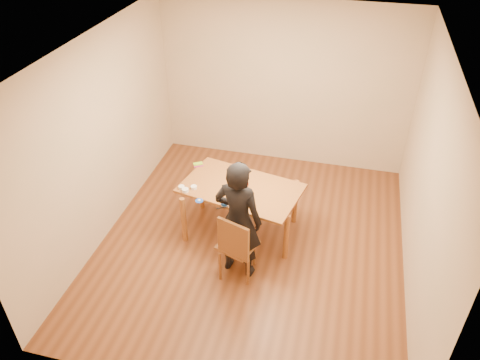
% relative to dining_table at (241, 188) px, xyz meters
% --- Properties ---
extents(room_shell, '(4.00, 4.50, 2.70)m').
position_rel_dining_table_xyz_m(room_shell, '(0.20, 0.13, 0.62)').
color(room_shell, '#5E3017').
rests_on(room_shell, ground).
extents(dining_table, '(1.69, 1.21, 0.04)m').
position_rel_dining_table_xyz_m(dining_table, '(0.00, 0.00, 0.00)').
color(dining_table, brown).
rests_on(dining_table, floor).
extents(dining_chair, '(0.52, 0.52, 0.04)m').
position_rel_dining_table_xyz_m(dining_chair, '(0.15, -0.78, -0.28)').
color(dining_chair, brown).
rests_on(dining_chair, floor).
extents(cake_plate, '(0.27, 0.27, 0.02)m').
position_rel_dining_table_xyz_m(cake_plate, '(-0.05, 0.05, 0.03)').
color(cake_plate, red).
rests_on(cake_plate, dining_table).
extents(cake, '(0.20, 0.20, 0.07)m').
position_rel_dining_table_xyz_m(cake, '(-0.05, 0.05, 0.07)').
color(cake, white).
rests_on(cake, cake_plate).
extents(frosting_dome, '(0.20, 0.20, 0.03)m').
position_rel_dining_table_xyz_m(frosting_dome, '(-0.05, 0.05, 0.12)').
color(frosting_dome, white).
rests_on(frosting_dome, cake).
extents(frosting_tub, '(0.09, 0.09, 0.08)m').
position_rel_dining_table_xyz_m(frosting_tub, '(-0.10, -0.43, 0.06)').
color(frosting_tub, white).
rests_on(frosting_tub, dining_table).
extents(frosting_lid, '(0.10, 0.10, 0.01)m').
position_rel_dining_table_xyz_m(frosting_lid, '(-0.44, -0.42, 0.02)').
color(frosting_lid, '#1C44B8').
rests_on(frosting_lid, dining_table).
extents(frosting_dollop, '(0.04, 0.04, 0.02)m').
position_rel_dining_table_xyz_m(frosting_dollop, '(-0.44, -0.42, 0.04)').
color(frosting_dollop, white).
rests_on(frosting_dollop, frosting_lid).
extents(ramekin_green, '(0.09, 0.09, 0.04)m').
position_rel_dining_table_xyz_m(ramekin_green, '(-0.68, -0.27, 0.04)').
color(ramekin_green, white).
rests_on(ramekin_green, dining_table).
extents(ramekin_yellow, '(0.08, 0.08, 0.04)m').
position_rel_dining_table_xyz_m(ramekin_yellow, '(-0.59, -0.18, 0.04)').
color(ramekin_yellow, white).
rests_on(ramekin_yellow, dining_table).
extents(ramekin_multi, '(0.08, 0.08, 0.04)m').
position_rel_dining_table_xyz_m(ramekin_multi, '(-0.75, -0.22, 0.04)').
color(ramekin_multi, white).
rests_on(ramekin_multi, dining_table).
extents(candy_box_pink, '(0.14, 0.12, 0.02)m').
position_rel_dining_table_xyz_m(candy_box_pink, '(-0.71, 0.36, 0.03)').
color(candy_box_pink, '#E03471').
rests_on(candy_box_pink, dining_table).
extents(candy_box_green, '(0.14, 0.12, 0.02)m').
position_rel_dining_table_xyz_m(candy_box_green, '(-0.71, 0.36, 0.05)').
color(candy_box_green, green).
rests_on(candy_box_green, candy_box_pink).
extents(spatula, '(0.14, 0.09, 0.01)m').
position_rel_dining_table_xyz_m(spatula, '(-0.12, -0.48, 0.02)').
color(spatula, black).
rests_on(spatula, dining_table).
extents(person, '(0.64, 0.47, 1.62)m').
position_rel_dining_table_xyz_m(person, '(0.15, -0.73, 0.08)').
color(person, black).
rests_on(person, floor).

